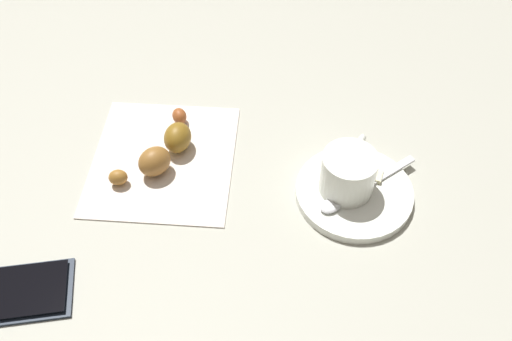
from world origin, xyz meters
The scene contains 8 objects.
ground_plane centered at (0.00, 0.00, 0.00)m, with size 1.80×1.80×0.00m, color #A7A799.
saucer centered at (0.13, 0.00, 0.01)m, with size 0.14×0.14×0.01m, color white.
espresso_cup centered at (0.11, 0.00, 0.04)m, with size 0.06×0.09×0.05m.
teaspoon centered at (0.12, -0.01, 0.01)m, with size 0.10×0.12×0.01m.
sugar_packet centered at (0.12, 0.03, 0.01)m, with size 0.07×0.02×0.01m, color beige.
napkin centered at (-0.11, -0.01, 0.00)m, with size 0.17×0.19×0.00m, color silver.
croissant centered at (-0.11, 0.00, 0.02)m, with size 0.08×0.14×0.04m.
cell_phone centered at (-0.20, -0.22, 0.00)m, with size 0.15×0.12×0.01m.
Camera 1 is at (0.12, -0.43, 0.54)m, focal length 40.39 mm.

